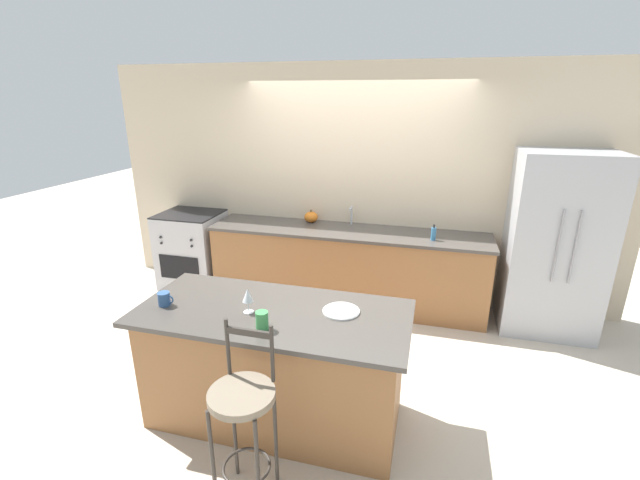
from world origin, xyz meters
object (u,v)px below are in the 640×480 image
(oven_range, at_px, (193,249))
(wine_glass, at_px, (248,296))
(dinner_plate, at_px, (341,311))
(tumbler_cup, at_px, (262,321))
(bar_stool_near, at_px, (243,412))
(pumpkin_decoration, at_px, (311,217))
(refrigerator, at_px, (555,244))
(soap_bottle, at_px, (433,234))
(coffee_mug, at_px, (164,299))

(oven_range, xyz_separation_m, wine_glass, (1.72, -2.08, 0.55))
(dinner_plate, height_order, wine_glass, wine_glass)
(wine_glass, distance_m, tumbler_cup, 0.27)
(dinner_plate, distance_m, tumbler_cup, 0.57)
(bar_stool_near, relative_size, pumpkin_decoration, 6.99)
(refrigerator, xyz_separation_m, bar_stool_near, (-2.17, -2.70, -0.30))
(soap_bottle, bearing_deg, wine_glass, -121.84)
(oven_range, distance_m, soap_bottle, 2.99)
(wine_glass, bearing_deg, oven_range, 129.68)
(soap_bottle, bearing_deg, dinner_plate, -108.33)
(dinner_plate, height_order, tumbler_cup, tumbler_cup)
(wine_glass, bearing_deg, tumbler_cup, -46.04)
(oven_range, relative_size, tumbler_cup, 7.69)
(bar_stool_near, xyz_separation_m, tumbler_cup, (-0.05, 0.44, 0.34))
(dinner_plate, height_order, pumpkin_decoration, pumpkin_decoration)
(bar_stool_near, bearing_deg, pumpkin_decoration, 98.59)
(wine_glass, height_order, tumbler_cup, wine_glass)
(oven_range, height_order, coffee_mug, coffee_mug)
(wine_glass, distance_m, coffee_mug, 0.63)
(refrigerator, xyz_separation_m, coffee_mug, (-3.03, -2.13, 0.03))
(oven_range, relative_size, bar_stool_near, 0.84)
(oven_range, xyz_separation_m, soap_bottle, (2.94, -0.11, 0.49))
(coffee_mug, relative_size, soap_bottle, 0.71)
(coffee_mug, xyz_separation_m, tumbler_cup, (0.81, -0.13, 0.01))
(bar_stool_near, xyz_separation_m, coffee_mug, (-0.86, 0.57, 0.33))
(oven_range, bearing_deg, coffee_mug, -62.86)
(refrigerator, height_order, bar_stool_near, refrigerator)
(oven_range, relative_size, soap_bottle, 5.64)
(coffee_mug, relative_size, tumbler_cup, 0.97)
(dinner_plate, distance_m, soap_bottle, 1.89)
(refrigerator, distance_m, coffee_mug, 3.70)
(bar_stool_near, xyz_separation_m, dinner_plate, (0.39, 0.80, 0.29))
(refrigerator, xyz_separation_m, wine_glass, (-2.41, -2.06, 0.10))
(refrigerator, distance_m, wine_glass, 3.17)
(refrigerator, distance_m, dinner_plate, 2.60)
(oven_range, distance_m, dinner_plate, 3.06)
(dinner_plate, bearing_deg, coffee_mug, -169.48)
(oven_range, bearing_deg, refrigerator, -0.16)
(oven_range, distance_m, bar_stool_near, 3.34)
(bar_stool_near, relative_size, dinner_plate, 4.36)
(coffee_mug, bearing_deg, dinner_plate, 10.52)
(refrigerator, bearing_deg, coffee_mug, -144.98)
(oven_range, height_order, tumbler_cup, tumbler_cup)
(pumpkin_decoration, bearing_deg, coffee_mug, -100.23)
(refrigerator, bearing_deg, oven_range, 179.84)
(tumbler_cup, height_order, pumpkin_decoration, pumpkin_decoration)
(refrigerator, xyz_separation_m, soap_bottle, (-1.19, -0.10, 0.04))
(refrigerator, height_order, oven_range, refrigerator)
(refrigerator, relative_size, wine_glass, 10.44)
(bar_stool_near, relative_size, coffee_mug, 9.44)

